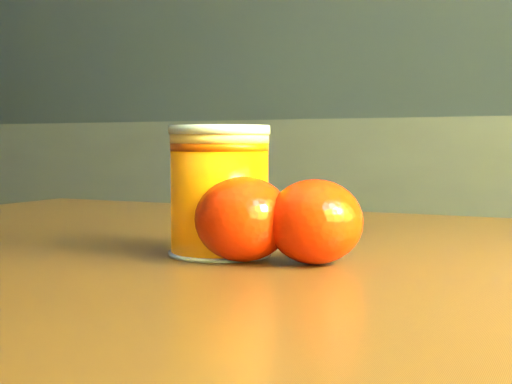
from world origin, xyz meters
The scene contains 4 objects.
kitchen_counter centered at (0.00, 1.45, 0.45)m, with size 3.15×0.60×0.90m, color #4D4C51.
juice_glass centered at (0.78, 0.14, 0.81)m, with size 0.07×0.07×0.09m.
orange_front centered at (0.81, 0.12, 0.80)m, with size 0.07×0.07×0.06m, color #F62704.
orange_back centered at (0.86, 0.14, 0.80)m, with size 0.07×0.07×0.06m, color #F62704.
Camera 1 is at (1.05, -0.30, 0.85)m, focal length 50.00 mm.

